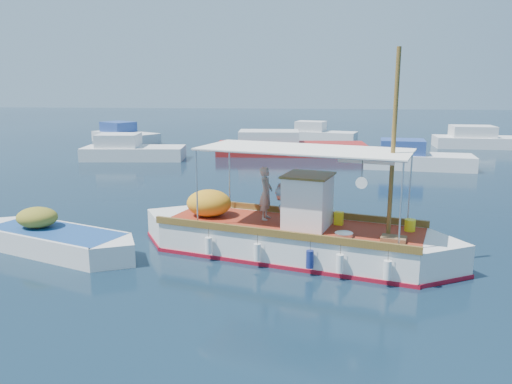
{
  "coord_description": "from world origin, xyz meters",
  "views": [
    {
      "loc": [
        0.84,
        -13.24,
        4.7
      ],
      "look_at": [
        -0.47,
        0.0,
        1.78
      ],
      "focal_mm": 35.0,
      "sensor_mm": 36.0,
      "label": 1
    }
  ],
  "objects": [
    {
      "name": "ground",
      "position": [
        0.0,
        0.0,
        0.0
      ],
      "size": [
        160.0,
        160.0,
        0.0
      ],
      "primitive_type": "plane",
      "color": "black",
      "rests_on": "ground"
    },
    {
      "name": "fishing_caique",
      "position": [
        0.44,
        0.08,
        0.5
      ],
      "size": [
        9.0,
        4.4,
        5.73
      ],
      "rotation": [
        0.0,
        0.0,
        -0.29
      ],
      "color": "white",
      "rests_on": "ground"
    },
    {
      "name": "dinghy",
      "position": [
        -6.17,
        -0.34,
        0.29
      ],
      "size": [
        5.31,
        2.98,
        1.39
      ],
      "rotation": [
        0.0,
        0.0,
        -0.37
      ],
      "color": "white",
      "rests_on": "ground"
    },
    {
      "name": "bg_boat_nw",
      "position": [
        -9.98,
        16.76,
        0.49
      ],
      "size": [
        6.37,
        2.95,
        1.8
      ],
      "rotation": [
        0.0,
        0.0,
        0.09
      ],
      "color": "silver",
      "rests_on": "ground"
    },
    {
      "name": "bg_boat_n",
      "position": [
        -0.42,
        19.77,
        0.49
      ],
      "size": [
        9.88,
        3.29,
        1.8
      ],
      "rotation": [
        0.0,
        0.0,
        0.05
      ],
      "color": "maroon",
      "rests_on": "ground"
    },
    {
      "name": "bg_boat_ne",
      "position": [
        6.95,
        15.12,
        0.49
      ],
      "size": [
        6.15,
        2.94,
        1.8
      ],
      "rotation": [
        0.0,
        0.0,
        -0.13
      ],
      "color": "silver",
      "rests_on": "ground"
    },
    {
      "name": "bg_boat_e",
      "position": [
        13.99,
        24.97,
        0.49
      ],
      "size": [
        7.62,
        3.01,
        1.8
      ],
      "rotation": [
        0.0,
        0.0,
        -0.06
      ],
      "color": "silver",
      "rests_on": "ground"
    },
    {
      "name": "bg_boat_far_w",
      "position": [
        -13.73,
        25.77,
        0.49
      ],
      "size": [
        6.24,
        5.13,
        1.8
      ],
      "rotation": [
        0.0,
        0.0,
        -0.57
      ],
      "color": "silver",
      "rests_on": "ground"
    },
    {
      "name": "bg_boat_far_n",
      "position": [
        1.92,
        28.1,
        0.49
      ],
      "size": [
        6.07,
        3.5,
        1.8
      ],
      "rotation": [
        0.0,
        0.0,
        -0.28
      ],
      "color": "silver",
      "rests_on": "ground"
    }
  ]
}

